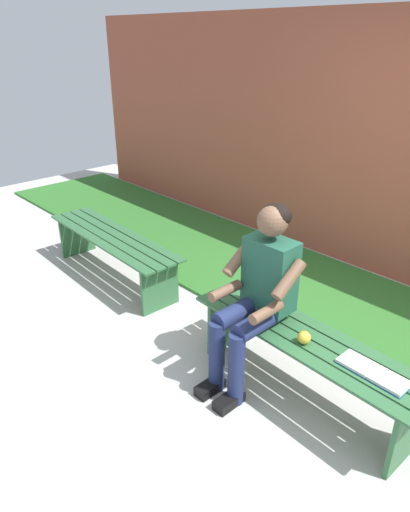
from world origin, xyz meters
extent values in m
cube|color=#B2B2AD|center=(1.14, 1.00, -0.02)|extent=(10.00, 7.00, 0.04)
cube|color=#2D6B28|center=(1.14, -1.15, 0.01)|extent=(9.00, 1.57, 0.03)
cube|color=#9E4C38|center=(0.50, -2.13, 1.23)|extent=(9.50, 0.24, 2.46)
cube|color=#2D6038|center=(-0.01, -0.17, 0.46)|extent=(1.70, 0.15, 0.02)
cube|color=#2D6038|center=(0.00, -0.06, 0.46)|extent=(1.70, 0.15, 0.02)
cube|color=#2D6038|center=(0.00, 0.06, 0.46)|extent=(1.70, 0.15, 0.02)
cube|color=#2D6038|center=(0.01, 0.17, 0.46)|extent=(1.70, 0.15, 0.02)
cube|color=#2D6038|center=(-0.73, 0.02, 0.22)|extent=(0.04, 0.39, 0.45)
cube|color=#2D6038|center=(0.73, -0.02, 0.22)|extent=(0.04, 0.39, 0.45)
cube|color=#2D6038|center=(2.27, -0.17, 0.46)|extent=(1.78, 0.16, 0.02)
cube|color=#2D6038|center=(2.28, -0.06, 0.46)|extent=(1.78, 0.16, 0.02)
cube|color=#2D6038|center=(2.28, 0.06, 0.46)|extent=(1.78, 0.16, 0.02)
cube|color=#2D6038|center=(2.28, 0.17, 0.46)|extent=(1.78, 0.16, 0.02)
cube|color=#2D6038|center=(1.51, 0.03, 0.22)|extent=(0.04, 0.39, 0.45)
cube|color=#2D6038|center=(3.05, -0.03, 0.22)|extent=(0.04, 0.39, 0.45)
cube|color=#1E513D|center=(0.35, -0.02, 0.79)|extent=(0.34, 0.20, 0.50)
sphere|color=brown|center=(0.35, -0.01, 1.17)|extent=(0.20, 0.20, 0.20)
ellipsoid|color=black|center=(0.35, -0.04, 1.20)|extent=(0.20, 0.19, 0.15)
cylinder|color=navy|center=(0.26, 0.18, 0.54)|extent=(0.13, 0.40, 0.13)
cylinder|color=navy|center=(0.44, 0.18, 0.54)|extent=(0.13, 0.40, 0.13)
cylinder|color=navy|center=(0.26, 0.38, 0.27)|extent=(0.11, 0.11, 0.54)
cube|color=black|center=(0.26, 0.44, 0.04)|extent=(0.10, 0.22, 0.07)
cylinder|color=navy|center=(0.44, 0.38, 0.27)|extent=(0.11, 0.11, 0.54)
cube|color=black|center=(0.44, 0.44, 0.04)|extent=(0.10, 0.22, 0.07)
cylinder|color=brown|center=(0.14, 0.06, 0.86)|extent=(0.08, 0.28, 0.23)
cylinder|color=brown|center=(0.17, 0.22, 0.68)|extent=(0.07, 0.26, 0.07)
cylinder|color=brown|center=(0.56, 0.06, 0.86)|extent=(0.08, 0.28, 0.23)
cylinder|color=brown|center=(0.53, 0.22, 0.68)|extent=(0.07, 0.26, 0.07)
sphere|color=gold|center=(-0.02, 0.07, 0.51)|extent=(0.08, 0.08, 0.08)
cube|color=white|center=(-0.57, 0.02, 0.48)|extent=(0.20, 0.16, 0.02)
cube|color=white|center=(-0.36, 0.01, 0.48)|extent=(0.20, 0.16, 0.02)
cube|color=#1E478C|center=(-0.47, 0.01, 0.47)|extent=(0.42, 0.17, 0.01)
camera|label=1|loc=(-1.33, 2.14, 2.22)|focal=32.31mm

